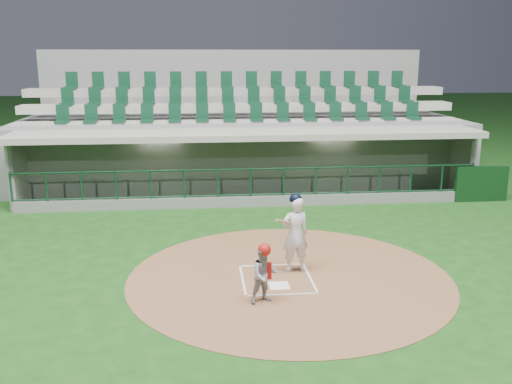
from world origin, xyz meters
TOP-DOWN VIEW (x-y plane):
  - ground at (0.00, 0.00)m, footprint 120.00×120.00m
  - dirt_circle at (0.30, -0.20)m, footprint 7.20×7.20m
  - home_plate at (0.00, -0.70)m, footprint 0.43×0.43m
  - batter_box_chalk at (0.00, -0.30)m, footprint 1.55×1.80m
  - dugout_structure at (-0.00, 7.84)m, footprint 16.40×3.70m
  - seating_deck at (0.00, 10.91)m, footprint 17.00×6.72m
  - batter at (0.47, 0.16)m, footprint 0.89×0.91m
  - catcher at (-0.41, -1.45)m, footprint 0.67×0.59m

SIDE VIEW (x-z plane):
  - ground at x=0.00m, z-range 0.00..0.00m
  - dirt_circle at x=0.30m, z-range 0.00..0.01m
  - batter_box_chalk at x=0.00m, z-range 0.01..0.02m
  - home_plate at x=0.00m, z-range 0.01..0.03m
  - catcher at x=-0.41m, z-range 0.00..1.23m
  - batter at x=0.47m, z-range 0.01..1.84m
  - dugout_structure at x=0.00m, z-range -0.55..2.45m
  - seating_deck at x=0.00m, z-range -1.15..4.00m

